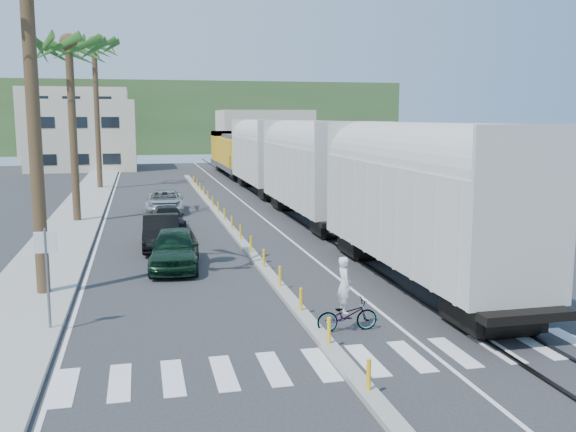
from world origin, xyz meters
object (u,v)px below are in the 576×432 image
at_px(car_lead, 175,248).
at_px(car_second, 161,232).
at_px(street_sign, 47,265).
at_px(cyclist, 346,307).

distance_m(car_lead, car_second, 4.20).
bearing_deg(car_lead, car_second, 100.53).
bearing_deg(street_sign, cyclist, -12.04).
xyz_separation_m(street_sign, car_second, (3.49, 11.34, -1.20)).
bearing_deg(car_lead, cyclist, -58.87).
bearing_deg(car_second, car_lead, -82.71).
xyz_separation_m(car_second, cyclist, (4.70, -13.09, -0.07)).
bearing_deg(car_lead, street_sign, -113.13).
distance_m(car_second, cyclist, 13.91).
height_order(street_sign, car_second, street_sign).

